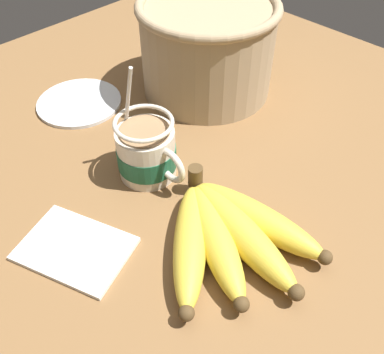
{
  "coord_description": "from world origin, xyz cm",
  "views": [
    {
      "loc": [
        30.28,
        -29.23,
        46.78
      ],
      "look_at": [
        2.63,
        -1.26,
        7.77
      ],
      "focal_mm": 40.0,
      "sensor_mm": 36.0,
      "label": 1
    }
  ],
  "objects_px": {
    "banana_bunch": "(228,234)",
    "small_plate": "(79,102)",
    "coffee_mug": "(147,152)",
    "woven_basket": "(207,46)"
  },
  "relations": [
    {
      "from": "coffee_mug",
      "to": "banana_bunch",
      "type": "height_order",
      "value": "coffee_mug"
    },
    {
      "from": "coffee_mug",
      "to": "woven_basket",
      "type": "relative_size",
      "value": 0.71
    },
    {
      "from": "banana_bunch",
      "to": "small_plate",
      "type": "height_order",
      "value": "banana_bunch"
    },
    {
      "from": "woven_basket",
      "to": "small_plate",
      "type": "xyz_separation_m",
      "value": [
        -0.12,
        -0.19,
        -0.08
      ]
    },
    {
      "from": "small_plate",
      "to": "banana_bunch",
      "type": "bearing_deg",
      "value": -6.62
    },
    {
      "from": "banana_bunch",
      "to": "small_plate",
      "type": "relative_size",
      "value": 1.49
    },
    {
      "from": "banana_bunch",
      "to": "small_plate",
      "type": "xyz_separation_m",
      "value": [
        -0.38,
        0.04,
        -0.02
      ]
    },
    {
      "from": "banana_bunch",
      "to": "small_plate",
      "type": "distance_m",
      "value": 0.38
    },
    {
      "from": "coffee_mug",
      "to": "woven_basket",
      "type": "xyz_separation_m",
      "value": [
        -0.09,
        0.22,
        0.04
      ]
    },
    {
      "from": "coffee_mug",
      "to": "woven_basket",
      "type": "bearing_deg",
      "value": 112.82
    }
  ]
}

